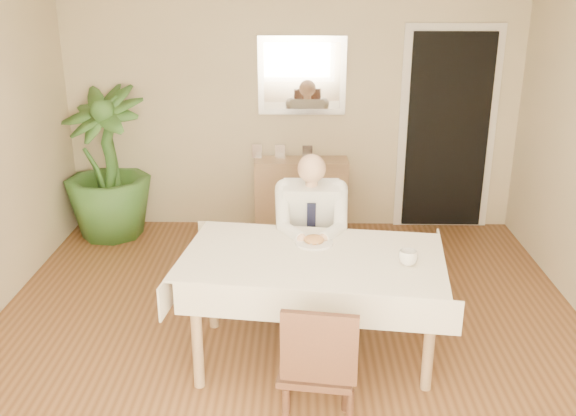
{
  "coord_description": "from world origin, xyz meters",
  "views": [
    {
      "loc": [
        0.08,
        -3.84,
        2.47
      ],
      "look_at": [
        0.0,
        0.35,
        0.95
      ],
      "focal_mm": 40.0,
      "sensor_mm": 36.0,
      "label": 1
    }
  ],
  "objects_px": {
    "chair_near": "(318,365)",
    "chair_far": "(310,236)",
    "potted_palm": "(106,164)",
    "coffee_mug": "(408,258)",
    "sideboard": "(301,195)",
    "seated_man": "(311,230)",
    "dining_table": "(313,267)"
  },
  "relations": [
    {
      "from": "coffee_mug",
      "to": "seated_man",
      "type": "bearing_deg",
      "value": 129.72
    },
    {
      "from": "potted_palm",
      "to": "coffee_mug",
      "type": "bearing_deg",
      "value": -41.49
    },
    {
      "from": "seated_man",
      "to": "potted_palm",
      "type": "relative_size",
      "value": 0.84
    },
    {
      "from": "dining_table",
      "to": "chair_near",
      "type": "distance_m",
      "value": 0.87
    },
    {
      "from": "coffee_mug",
      "to": "sideboard",
      "type": "distance_m",
      "value": 2.58
    },
    {
      "from": "dining_table",
      "to": "chair_far",
      "type": "bearing_deg",
      "value": 97.26
    },
    {
      "from": "sideboard",
      "to": "seated_man",
      "type": "bearing_deg",
      "value": -89.04
    },
    {
      "from": "dining_table",
      "to": "potted_palm",
      "type": "xyz_separation_m",
      "value": [
        -1.97,
        2.15,
        0.07
      ]
    },
    {
      "from": "chair_far",
      "to": "sideboard",
      "type": "relative_size",
      "value": 0.99
    },
    {
      "from": "dining_table",
      "to": "potted_palm",
      "type": "height_order",
      "value": "potted_palm"
    },
    {
      "from": "chair_far",
      "to": "seated_man",
      "type": "xyz_separation_m",
      "value": [
        -0.0,
        -0.29,
        0.17
      ]
    },
    {
      "from": "seated_man",
      "to": "sideboard",
      "type": "xyz_separation_m",
      "value": [
        -0.07,
        1.74,
        -0.32
      ]
    },
    {
      "from": "coffee_mug",
      "to": "dining_table",
      "type": "bearing_deg",
      "value": 167.97
    },
    {
      "from": "sideboard",
      "to": "potted_palm",
      "type": "relative_size",
      "value": 0.63
    },
    {
      "from": "chair_far",
      "to": "chair_near",
      "type": "bearing_deg",
      "value": -93.37
    },
    {
      "from": "dining_table",
      "to": "sideboard",
      "type": "xyz_separation_m",
      "value": [
        -0.07,
        2.33,
        -0.3
      ]
    },
    {
      "from": "seated_man",
      "to": "sideboard",
      "type": "bearing_deg",
      "value": 92.4
    },
    {
      "from": "potted_palm",
      "to": "sideboard",
      "type": "bearing_deg",
      "value": 5.46
    },
    {
      "from": "chair_far",
      "to": "potted_palm",
      "type": "bearing_deg",
      "value": 143.38
    },
    {
      "from": "dining_table",
      "to": "seated_man",
      "type": "height_order",
      "value": "seated_man"
    },
    {
      "from": "coffee_mug",
      "to": "potted_palm",
      "type": "height_order",
      "value": "potted_palm"
    },
    {
      "from": "seated_man",
      "to": "sideboard",
      "type": "height_order",
      "value": "seated_man"
    },
    {
      "from": "coffee_mug",
      "to": "sideboard",
      "type": "height_order",
      "value": "coffee_mug"
    },
    {
      "from": "chair_near",
      "to": "potted_palm",
      "type": "distance_m",
      "value": 3.61
    },
    {
      "from": "chair_near",
      "to": "seated_man",
      "type": "height_order",
      "value": "seated_man"
    },
    {
      "from": "chair_near",
      "to": "coffee_mug",
      "type": "relative_size",
      "value": 7.18
    },
    {
      "from": "dining_table",
      "to": "potted_palm",
      "type": "distance_m",
      "value": 2.92
    },
    {
      "from": "chair_far",
      "to": "chair_near",
      "type": "xyz_separation_m",
      "value": [
        0.02,
        -1.73,
        -0.04
      ]
    },
    {
      "from": "chair_near",
      "to": "chair_far",
      "type": "bearing_deg",
      "value": 98.4
    },
    {
      "from": "chair_far",
      "to": "coffee_mug",
      "type": "height_order",
      "value": "chair_far"
    },
    {
      "from": "seated_man",
      "to": "potted_palm",
      "type": "distance_m",
      "value": 2.51
    },
    {
      "from": "chair_near",
      "to": "seated_man",
      "type": "bearing_deg",
      "value": 98.52
    }
  ]
}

